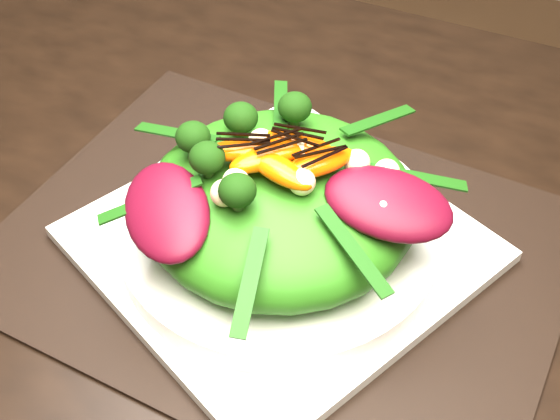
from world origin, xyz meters
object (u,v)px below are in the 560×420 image
at_px(orange_segment, 281,135).
at_px(salad_bowl, 280,231).
at_px(placemat, 280,250).
at_px(dining_table, 21,209).
at_px(plate_base, 280,244).
at_px(lettuce_mound, 280,201).

bearing_deg(orange_segment, salad_bowl, -66.02).
bearing_deg(placemat, dining_table, -170.80).
xyz_separation_m(dining_table, placemat, (0.24, 0.04, 0.02)).
bearing_deg(dining_table, plate_base, 9.20).
relative_size(salad_bowl, lettuce_mound, 1.21).
bearing_deg(lettuce_mound, salad_bowl, 180.00).
height_order(placemat, orange_segment, orange_segment).
bearing_deg(placemat, plate_base, 0.00).
relative_size(placemat, salad_bowl, 1.74).
distance_m(placemat, orange_segment, 0.10).
height_order(dining_table, salad_bowl, dining_table).
xyz_separation_m(plate_base, lettuce_mound, (0.00, 0.00, 0.05)).
xyz_separation_m(dining_table, salad_bowl, (0.24, 0.04, 0.04)).
xyz_separation_m(dining_table, orange_segment, (0.23, 0.07, 0.12)).
relative_size(salad_bowl, orange_segment, 4.64).
xyz_separation_m(plate_base, salad_bowl, (-0.00, 0.00, 0.01)).
xyz_separation_m(placemat, salad_bowl, (-0.00, 0.00, 0.02)).
bearing_deg(orange_segment, lettuce_mound, -66.02).
distance_m(dining_table, salad_bowl, 0.25).
bearing_deg(plate_base, orange_segment, 113.98).
xyz_separation_m(lettuce_mound, orange_segment, (-0.01, 0.03, 0.04)).
distance_m(plate_base, salad_bowl, 0.01).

